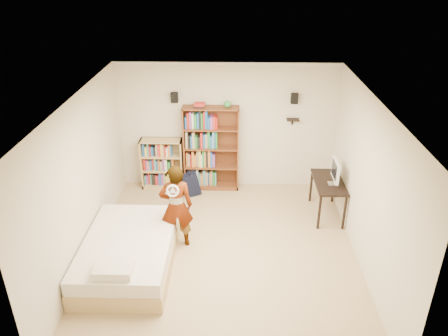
# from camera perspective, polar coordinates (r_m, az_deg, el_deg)

# --- Properties ---
(ground) EXTENTS (4.50, 5.00, 0.01)m
(ground) POSITION_cam_1_polar(r_m,az_deg,el_deg) (7.60, -0.06, -11.05)
(ground) COLOR tan
(ground) RESTS_ON ground
(room_shell) EXTENTS (4.52, 5.02, 2.71)m
(room_shell) POSITION_cam_1_polar(r_m,az_deg,el_deg) (6.67, -0.07, 1.05)
(room_shell) COLOR beige
(room_shell) RESTS_ON ground
(crown_molding) EXTENTS (4.50, 5.00, 0.06)m
(crown_molding) POSITION_cam_1_polar(r_m,az_deg,el_deg) (6.34, -0.08, 8.49)
(crown_molding) COLOR silver
(crown_molding) RESTS_ON room_shell
(speaker_left) EXTENTS (0.14, 0.12, 0.20)m
(speaker_left) POSITION_cam_1_polar(r_m,az_deg,el_deg) (8.91, -6.49, 9.14)
(speaker_left) COLOR black
(speaker_left) RESTS_ON room_shell
(speaker_right) EXTENTS (0.14, 0.12, 0.20)m
(speaker_right) POSITION_cam_1_polar(r_m,az_deg,el_deg) (8.91, 9.19, 8.96)
(speaker_right) COLOR black
(speaker_right) RESTS_ON room_shell
(wall_shelf) EXTENTS (0.25, 0.16, 0.02)m
(wall_shelf) POSITION_cam_1_polar(r_m,az_deg,el_deg) (9.06, 8.98, 6.26)
(wall_shelf) COLOR black
(wall_shelf) RESTS_ON room_shell
(tall_bookshelf) EXTENTS (1.15, 0.34, 1.83)m
(tall_bookshelf) POSITION_cam_1_polar(r_m,az_deg,el_deg) (9.16, -1.67, 2.52)
(tall_bookshelf) COLOR brown
(tall_bookshelf) RESTS_ON ground
(low_bookshelf) EXTENTS (0.88, 0.33, 1.10)m
(low_bookshelf) POSITION_cam_1_polar(r_m,az_deg,el_deg) (9.43, -8.07, 0.56)
(low_bookshelf) COLOR tan
(low_bookshelf) RESTS_ON ground
(computer_desk) EXTENTS (0.54, 1.07, 0.73)m
(computer_desk) POSITION_cam_1_polar(r_m,az_deg,el_deg) (8.65, 13.30, -3.82)
(computer_desk) COLOR black
(computer_desk) RESTS_ON ground
(imac) EXTENTS (0.12, 0.49, 0.48)m
(imac) POSITION_cam_1_polar(r_m,az_deg,el_deg) (8.29, 14.20, -0.56)
(imac) COLOR silver
(imac) RESTS_ON computer_desk
(daybed) EXTENTS (1.41, 2.16, 0.64)m
(daybed) POSITION_cam_1_polar(r_m,az_deg,el_deg) (7.32, -12.38, -10.31)
(daybed) COLOR white
(daybed) RESTS_ON ground
(person) EXTENTS (0.61, 0.44, 1.53)m
(person) POSITION_cam_1_polar(r_m,az_deg,el_deg) (7.43, -6.25, -5.02)
(person) COLOR black
(person) RESTS_ON ground
(wii_wheel) EXTENTS (0.21, 0.08, 0.21)m
(wii_wheel) POSITION_cam_1_polar(r_m,az_deg,el_deg) (6.95, -6.72, -2.99)
(wii_wheel) COLOR silver
(wii_wheel) RESTS_ON person
(navy_bag) EXTENTS (0.44, 0.37, 0.51)m
(navy_bag) POSITION_cam_1_polar(r_m,az_deg,el_deg) (9.16, -4.40, -2.12)
(navy_bag) COLOR black
(navy_bag) RESTS_ON ground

